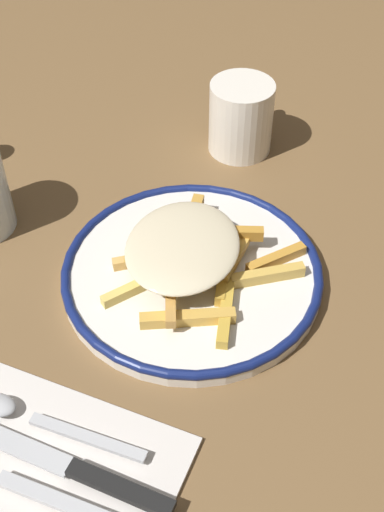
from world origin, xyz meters
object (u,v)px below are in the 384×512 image
Objects in this scene: plate at (192,273)px; napkin at (55,465)px; spoon at (33,417)px; fries_heap at (189,257)px; knife at (74,469)px; fork at (22,487)px; coffee_mug at (241,117)px.

plate reaches higher than napkin.
spoon is at bearing 51.48° from napkin.
plate is at bearing -17.74° from spoon.
plate is 1.42× the size of fries_heap.
plate is 1.26× the size of knife.
fries_heap is at bearing -2.55° from knife.
fries_heap is 0.23m from knife.
coffee_mug is (0.49, -0.02, 0.03)m from fork.
fries_heap is 0.89× the size of knife.
napkin is 0.02m from knife.
knife is 1.38× the size of spoon.
knife is 0.47m from coffee_mug.
knife is (-0.23, 0.01, 0.00)m from plate.
fork is at bearing 170.81° from fries_heap.
spoon is at bearing 174.52° from coffee_mug.
napkin is (-0.23, 0.03, -0.01)m from plate.
plate is 0.23m from knife.
fries_heap is at bearing -7.29° from napkin.
plate is at bearing -16.17° from fries_heap.
fries_heap is at bearing -17.78° from spoon.
spoon is at bearing 22.18° from fork.
coffee_mug reaches higher than fries_heap.
fork is 1.67× the size of coffee_mug.
knife is (0.03, -0.03, 0.00)m from fork.
coffee_mug is (0.24, 0.02, 0.01)m from fries_heap.
fries_heap is 0.93× the size of napkin.
fries_heap is 1.23× the size of spoon.
spoon is at bearing 162.22° from fries_heap.
spoon is 1.44× the size of coffee_mug.
coffee_mug is at bearing 1.46° from knife.
spoon reaches higher than napkin.
fries_heap is 1.77× the size of coffee_mug.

